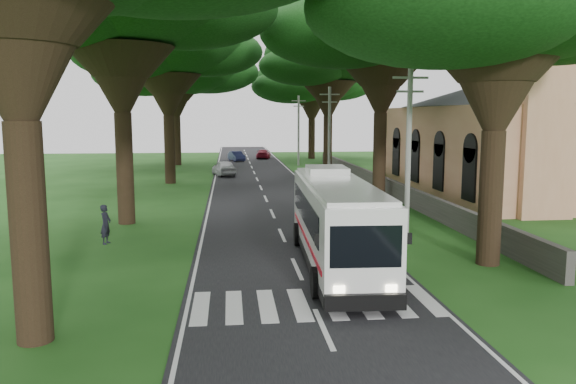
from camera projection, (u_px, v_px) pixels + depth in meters
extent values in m
plane|color=#1B4814|center=(304.00, 285.00, 19.15)|extent=(140.00, 140.00, 0.00)
cube|color=black|center=(262.00, 190.00, 43.78)|extent=(8.00, 120.00, 0.04)
cube|color=silver|center=(313.00, 305.00, 17.18)|extent=(8.00, 3.00, 0.01)
cube|color=#383533|center=(378.00, 182.00, 43.65)|extent=(0.35, 50.00, 1.20)
cube|color=tan|center=(502.00, 150.00, 42.25)|extent=(12.00, 22.00, 6.40)
pyramid|color=#595960|center=(506.00, 77.00, 41.52)|extent=(14.00, 24.00, 2.20)
cube|color=tan|center=(538.00, 129.00, 31.85)|extent=(3.00, 3.00, 10.00)
cone|color=#595960|center=(544.00, 24.00, 31.06)|extent=(4.00, 4.00, 1.60)
cylinder|color=gray|center=(408.00, 155.00, 25.09)|extent=(0.24, 0.24, 8.00)
cube|color=gray|center=(411.00, 78.00, 24.63)|extent=(1.60, 0.10, 0.10)
cube|color=gray|center=(410.00, 91.00, 24.71)|extent=(1.20, 0.10, 0.10)
cylinder|color=gray|center=(329.00, 137.00, 44.79)|extent=(0.24, 0.24, 8.00)
cube|color=gray|center=(330.00, 94.00, 44.33)|extent=(1.60, 0.10, 0.10)
cube|color=gray|center=(330.00, 102.00, 44.41)|extent=(1.20, 0.10, 0.10)
cylinder|color=gray|center=(299.00, 131.00, 64.50)|extent=(0.24, 0.24, 8.00)
cube|color=gray|center=(299.00, 101.00, 64.04)|extent=(1.60, 0.10, 0.10)
cube|color=gray|center=(299.00, 106.00, 64.12)|extent=(1.20, 0.10, 0.10)
cylinder|color=black|center=(29.00, 234.00, 14.05)|extent=(0.90, 0.90, 5.62)
cone|color=black|center=(17.00, 41.00, 13.41)|extent=(3.20, 3.20, 3.80)
cylinder|color=black|center=(125.00, 169.00, 29.74)|extent=(0.90, 0.90, 5.90)
cone|color=black|center=(121.00, 76.00, 29.09)|extent=(3.20, 3.20, 3.80)
cylinder|color=black|center=(170.00, 150.00, 47.54)|extent=(0.90, 0.90, 5.74)
cone|color=black|center=(168.00, 93.00, 46.90)|extent=(3.20, 3.20, 3.80)
ellipsoid|color=black|center=(167.00, 42.00, 46.34)|extent=(13.40, 13.40, 5.63)
cylinder|color=black|center=(177.00, 141.00, 65.19)|extent=(0.90, 0.90, 5.59)
cone|color=black|center=(176.00, 100.00, 64.55)|extent=(3.20, 3.20, 3.80)
ellipsoid|color=black|center=(175.00, 65.00, 64.02)|extent=(16.09, 16.09, 6.76)
cylinder|color=black|center=(491.00, 198.00, 21.54)|extent=(0.90, 0.90, 5.18)
cone|color=black|center=(497.00, 80.00, 20.93)|extent=(3.20, 3.20, 3.80)
cylinder|color=black|center=(379.00, 155.00, 39.28)|extent=(0.90, 0.90, 5.95)
cone|color=black|center=(381.00, 85.00, 38.62)|extent=(3.20, 3.20, 3.80)
ellipsoid|color=black|center=(382.00, 19.00, 38.02)|extent=(15.47, 15.47, 6.50)
cylinder|color=black|center=(328.00, 144.00, 56.98)|extent=(0.90, 0.90, 5.71)
cone|color=black|center=(328.00, 97.00, 56.33)|extent=(3.20, 3.20, 3.80)
ellipsoid|color=black|center=(329.00, 55.00, 55.78)|extent=(12.89, 12.89, 5.41)
cylinder|color=black|center=(312.00, 139.00, 74.85)|extent=(0.90, 0.90, 5.22)
cone|color=black|center=(312.00, 105.00, 74.24)|extent=(3.20, 3.20, 3.80)
ellipsoid|color=black|center=(312.00, 78.00, 73.77)|extent=(14.69, 14.69, 6.17)
cube|color=white|center=(336.00, 220.00, 21.30)|extent=(2.79, 11.29, 2.75)
cube|color=black|center=(335.00, 209.00, 21.52)|extent=(2.76, 9.24, 1.03)
cube|color=black|center=(336.00, 255.00, 21.48)|extent=(2.83, 11.33, 0.33)
cube|color=red|center=(336.00, 237.00, 21.39)|extent=(2.79, 10.17, 0.17)
cube|color=white|center=(337.00, 183.00, 21.11)|extent=(2.58, 10.72, 0.17)
cylinder|color=black|center=(317.00, 283.00, 17.71)|extent=(0.37, 1.04, 1.03)
cylinder|color=black|center=(389.00, 281.00, 17.86)|extent=(0.37, 1.04, 1.03)
cylinder|color=black|center=(298.00, 234.00, 24.91)|extent=(0.37, 1.04, 1.03)
cylinder|color=black|center=(350.00, 234.00, 25.05)|extent=(0.37, 1.04, 1.03)
imported|color=#BBBCC0|center=(224.00, 168.00, 53.66)|extent=(2.61, 4.58, 1.47)
imported|color=navy|center=(236.00, 156.00, 70.79)|extent=(2.29, 3.94, 1.23)
imported|color=maroon|center=(263.00, 154.00, 75.09)|extent=(2.28, 4.35, 1.20)
imported|color=black|center=(106.00, 224.00, 25.23)|extent=(0.56, 0.73, 1.79)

